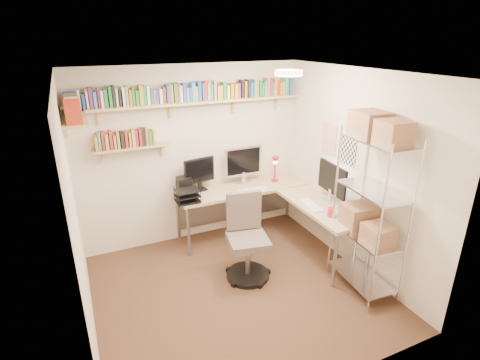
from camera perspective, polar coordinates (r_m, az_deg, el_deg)
name	(u,v)px	position (r m, az deg, el deg)	size (l,w,h in m)	color
ground	(237,290)	(4.65, -0.39, -16.39)	(3.20, 3.20, 0.00)	#42271C
room_shell	(237,167)	(3.91, -0.39, 1.94)	(3.24, 3.04, 2.52)	beige
wall_shelves	(165,105)	(4.86, -11.33, 11.19)	(3.12, 1.09, 0.80)	tan
corner_desk	(255,193)	(5.28, 2.24, -1.99)	(2.05, 2.00, 1.33)	tan
office_chair	(247,243)	(4.67, 1.03, -9.57)	(0.57, 0.58, 1.07)	black
wire_rack	(371,185)	(4.31, 19.36, -0.65)	(0.48, 0.86, 2.10)	silver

